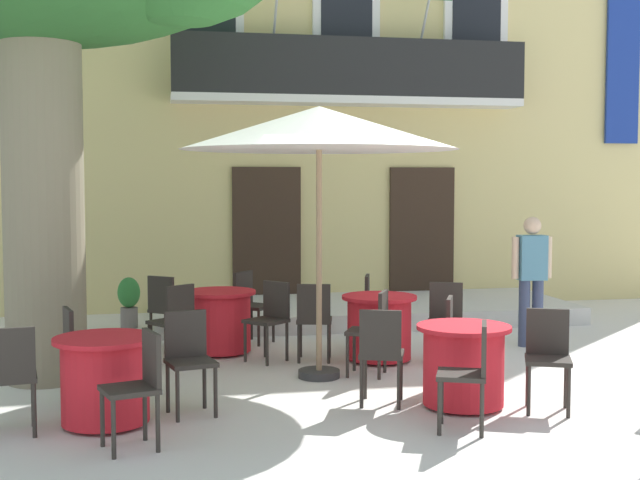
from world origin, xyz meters
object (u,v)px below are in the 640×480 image
(cafe_chair_far_side_1, at_px, (471,368))
(cafe_chair_far_side_0, at_px, (381,349))
(cafe_chair_near_tree_0, at_px, (11,372))
(cafe_chair_near_tree_1, at_px, (139,381))
(cafe_chair_front_2, at_px, (174,318))
(cafe_chair_front_0, at_px, (250,302))
(cafe_chair_front_3, at_px, (270,315))
(cafe_table_near_tree, at_px, (105,380))
(cafe_table_far_side, at_px, (463,365))
(ground_planter_left, at_px, (129,300))
(cafe_table_middle, at_px, (379,327))
(pedestrian_near_entrance, at_px, (532,273))
(cafe_chair_front_1, at_px, (166,306))
(cafe_table_front, at_px, (220,321))
(cafe_chair_far_side_2, at_px, (548,352))
(cafe_chair_near_tree_3, at_px, (80,349))
(cafe_chair_middle_3, at_px, (445,316))
(cafe_chair_far_side_3, at_px, (460,335))
(cafe_chair_near_tree_2, at_px, (189,355))
(cafe_chair_middle_0, at_px, (375,306))
(cafe_chair_middle_1, at_px, (314,316))
(cafe_chair_middle_2, at_px, (374,326))
(cafe_umbrella, at_px, (319,129))

(cafe_chair_far_side_1, bearing_deg, cafe_chair_far_side_0, 120.02)
(cafe_chair_near_tree_0, distance_m, cafe_chair_near_tree_1, 1.14)
(cafe_chair_near_tree_0, bearing_deg, cafe_chair_front_2, 61.66)
(cafe_chair_near_tree_1, relative_size, cafe_chair_front_0, 1.00)
(cafe_chair_front_2, xyz_separation_m, cafe_chair_front_3, (1.09, -0.01, 0.00))
(cafe_table_near_tree, height_order, cafe_chair_near_tree_0, cafe_chair_near_tree_0)
(cafe_table_far_side, height_order, ground_planter_left, cafe_table_far_side)
(cafe_table_far_side, height_order, cafe_chair_far_side_0, cafe_chair_far_side_0)
(cafe_table_middle, bearing_deg, pedestrian_near_entrance, 12.99)
(cafe_table_middle, bearing_deg, cafe_chair_front_0, 133.48)
(cafe_chair_near_tree_0, relative_size, cafe_chair_front_1, 1.00)
(cafe_table_near_tree, distance_m, cafe_table_front, 3.09)
(cafe_table_front, relative_size, cafe_chair_far_side_2, 0.95)
(ground_planter_left, bearing_deg, cafe_table_middle, -43.97)
(cafe_chair_near_tree_3, distance_m, cafe_chair_far_side_0, 2.78)
(cafe_chair_middle_3, bearing_deg, cafe_chair_far_side_3, -102.54)
(ground_planter_left, bearing_deg, cafe_chair_front_3, -56.56)
(cafe_chair_front_2, bearing_deg, cafe_table_middle, -6.90)
(cafe_table_middle, distance_m, cafe_chair_front_1, 2.69)
(cafe_chair_far_side_3, bearing_deg, cafe_chair_near_tree_2, -170.93)
(cafe_chair_middle_0, bearing_deg, ground_planter_left, 145.98)
(cafe_chair_near_tree_1, bearing_deg, cafe_chair_front_1, 86.14)
(pedestrian_near_entrance, bearing_deg, cafe_chair_far_side_3, -131.25)
(cafe_chair_middle_1, height_order, pedestrian_near_entrance, pedestrian_near_entrance)
(cafe_chair_near_tree_3, height_order, cafe_table_middle, cafe_chair_near_tree_3)
(cafe_chair_middle_2, bearing_deg, cafe_chair_far_side_3, -43.20)
(cafe_chair_middle_2, relative_size, cafe_chair_front_0, 1.00)
(cafe_chair_near_tree_0, bearing_deg, cafe_chair_middle_3, 24.71)
(cafe_table_middle, relative_size, cafe_umbrella, 0.30)
(cafe_chair_near_tree_3, relative_size, cafe_table_far_side, 1.05)
(cafe_chair_front_0, bearing_deg, ground_planter_left, 138.41)
(cafe_chair_front_3, bearing_deg, cafe_chair_far_side_2, -49.94)
(cafe_chair_middle_0, height_order, cafe_chair_middle_1, same)
(cafe_chair_far_side_3, bearing_deg, cafe_chair_near_tree_1, -156.33)
(cafe_chair_near_tree_0, relative_size, cafe_chair_far_side_0, 1.00)
(cafe_umbrella, bearing_deg, cafe_chair_near_tree_0, -151.19)
(cafe_chair_middle_1, bearing_deg, cafe_chair_far_side_3, -50.68)
(cafe_chair_middle_3, xyz_separation_m, cafe_chair_front_0, (-2.06, 1.63, 0.00))
(cafe_chair_middle_1, height_order, cafe_chair_middle_2, same)
(cafe_chair_front_1, bearing_deg, cafe_chair_near_tree_2, -87.11)
(cafe_table_middle, height_order, pedestrian_near_entrance, pedestrian_near_entrance)
(cafe_chair_middle_1, bearing_deg, cafe_chair_front_3, 160.24)
(cafe_table_front, bearing_deg, cafe_chair_middle_2, -44.76)
(cafe_chair_near_tree_3, relative_size, ground_planter_left, 1.26)
(cafe_chair_near_tree_3, height_order, cafe_chair_far_side_1, same)
(cafe_table_middle, relative_size, cafe_chair_far_side_2, 0.95)
(cafe_chair_near_tree_2, distance_m, ground_planter_left, 4.66)
(cafe_chair_middle_2, distance_m, cafe_chair_middle_3, 1.09)
(cafe_chair_near_tree_0, distance_m, cafe_chair_front_2, 2.88)
(cafe_chair_far_side_0, height_order, cafe_chair_far_side_3, same)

